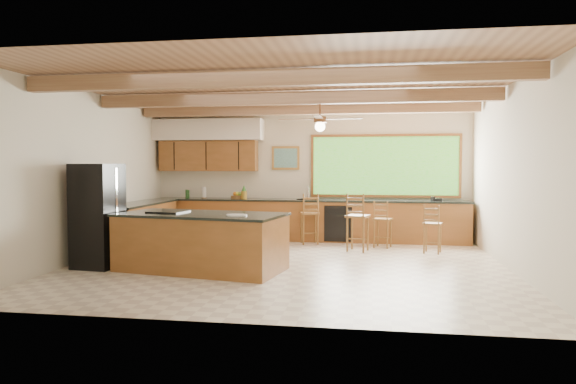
# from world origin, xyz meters

# --- Properties ---
(ground) EXTENTS (7.20, 7.20, 0.00)m
(ground) POSITION_xyz_m (0.00, 0.00, 0.00)
(ground) COLOR beige
(ground) RESTS_ON ground
(room_shell) EXTENTS (7.27, 6.54, 3.02)m
(room_shell) POSITION_xyz_m (-0.17, 0.65, 2.21)
(room_shell) COLOR beige
(room_shell) RESTS_ON ground
(counter_run) EXTENTS (7.12, 3.10, 1.24)m
(counter_run) POSITION_xyz_m (-0.82, 2.52, 0.46)
(counter_run) COLOR brown
(counter_run) RESTS_ON ground
(island) EXTENTS (2.80, 1.67, 0.94)m
(island) POSITION_xyz_m (-1.30, -0.63, 0.46)
(island) COLOR brown
(island) RESTS_ON ground
(refrigerator) EXTENTS (0.73, 0.71, 1.71)m
(refrigerator) POSITION_xyz_m (-3.05, -0.68, 0.85)
(refrigerator) COLOR black
(refrigerator) RESTS_ON ground
(bar_stool_a) EXTENTS (0.48, 0.48, 1.09)m
(bar_stool_a) POSITION_xyz_m (0.10, 2.33, 0.65)
(bar_stool_a) COLOR brown
(bar_stool_a) RESTS_ON ground
(bar_stool_b) EXTENTS (0.43, 0.43, 0.96)m
(bar_stool_b) POSITION_xyz_m (1.64, 2.08, 0.57)
(bar_stool_b) COLOR brown
(bar_stool_b) RESTS_ON ground
(bar_stool_c) EXTENTS (0.50, 0.50, 1.14)m
(bar_stool_c) POSITION_xyz_m (1.14, 1.54, 0.68)
(bar_stool_c) COLOR brown
(bar_stool_c) RESTS_ON ground
(bar_stool_d) EXTENTS (0.41, 0.41, 0.94)m
(bar_stool_d) POSITION_xyz_m (2.56, 1.55, 0.56)
(bar_stool_d) COLOR brown
(bar_stool_d) RESTS_ON ground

